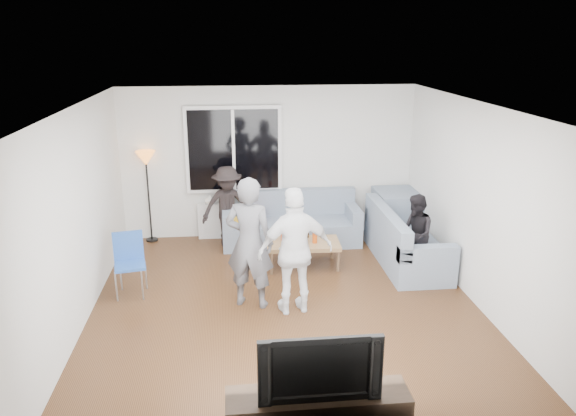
{
  "coord_description": "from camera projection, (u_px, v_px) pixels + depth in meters",
  "views": [
    {
      "loc": [
        -0.66,
        -6.52,
        3.41
      ],
      "look_at": [
        0.1,
        0.6,
        1.15
      ],
      "focal_mm": 34.46,
      "sensor_mm": 36.0,
      "label": 1
    }
  ],
  "objects": [
    {
      "name": "sofa_right_section",
      "position": [
        407.0,
        236.0,
        8.52
      ],
      "size": [
        2.0,
        0.85,
        0.85
      ],
      "primitive_type": null,
      "rotation": [
        0.0,
        0.0,
        1.57
      ],
      "color": "slate",
      "rests_on": "floor"
    },
    {
      "name": "wall_right",
      "position": [
        479.0,
        205.0,
        7.14
      ],
      "size": [
        0.04,
        5.5,
        2.6
      ],
      "primitive_type": "cube",
      "color": "silver",
      "rests_on": "ground"
    },
    {
      "name": "floor_lamp",
      "position": [
        149.0,
        197.0,
        9.31
      ],
      "size": [
        0.32,
        0.32,
        1.56
      ],
      "primitive_type": null,
      "color": "orange",
      "rests_on": "floor"
    },
    {
      "name": "player_left",
      "position": [
        250.0,
        243.0,
        7.03
      ],
      "size": [
        0.73,
        0.6,
        1.73
      ],
      "primitive_type": "imported",
      "rotation": [
        0.0,
        0.0,
        2.8
      ],
      "color": "#54545A",
      "rests_on": "floor"
    },
    {
      "name": "window_mullion",
      "position": [
        234.0,
        150.0,
        9.25
      ],
      "size": [
        0.05,
        0.03,
        1.35
      ],
      "primitive_type": "cube",
      "color": "white",
      "rests_on": "window_frame"
    },
    {
      "name": "spectator_right",
      "position": [
        415.0,
        234.0,
        8.14
      ],
      "size": [
        0.46,
        0.58,
        1.19
      ],
      "primitive_type": "imported",
      "rotation": [
        0.0,
        0.0,
        -1.58
      ],
      "color": "black",
      "rests_on": "floor"
    },
    {
      "name": "radiator",
      "position": [
        236.0,
        220.0,
        9.63
      ],
      "size": [
        1.3,
        0.12,
        0.62
      ],
      "primitive_type": "cube",
      "color": "silver",
      "rests_on": "floor"
    },
    {
      "name": "cushion_red",
      "position": [
        255.0,
        214.0,
        9.3
      ],
      "size": [
        0.37,
        0.31,
        0.13
      ],
      "primitive_type": "cube",
      "rotation": [
        0.0,
        0.0,
        -0.03
      ],
      "color": "maroon",
      "rests_on": "sofa_back_section"
    },
    {
      "name": "television",
      "position": [
        318.0,
        363.0,
        4.68
      ],
      "size": [
        1.05,
        0.14,
        0.61
      ],
      "primitive_type": "imported",
      "color": "black",
      "rests_on": "tv_console"
    },
    {
      "name": "wall_back",
      "position": [
        269.0,
        162.0,
        9.51
      ],
      "size": [
        5.0,
        0.04,
        2.6
      ],
      "primitive_type": "cube",
      "color": "silver",
      "rests_on": "ground"
    },
    {
      "name": "spectator_back",
      "position": [
        228.0,
        206.0,
        9.18
      ],
      "size": [
        0.96,
        0.68,
        1.35
      ],
      "primitive_type": "imported",
      "rotation": [
        0.0,
        0.0,
        0.22
      ],
      "color": "black",
      "rests_on": "floor"
    },
    {
      "name": "wall_front",
      "position": [
        321.0,
        321.0,
        4.26
      ],
      "size": [
        5.0,
        0.04,
        2.6
      ],
      "primitive_type": "cube",
      "color": "silver",
      "rests_on": "ground"
    },
    {
      "name": "sofa_corner",
      "position": [
        400.0,
        215.0,
        9.53
      ],
      "size": [
        0.85,
        0.85,
        0.85
      ],
      "primitive_type": "cube",
      "color": "slate",
      "rests_on": "floor"
    },
    {
      "name": "side_chair",
      "position": [
        130.0,
        266.0,
        7.43
      ],
      "size": [
        0.47,
        0.47,
        0.86
      ],
      "primitive_type": null,
      "rotation": [
        0.0,
        0.0,
        0.2
      ],
      "color": "#2752A9",
      "rests_on": "floor"
    },
    {
      "name": "pitcher",
      "position": [
        300.0,
        236.0,
        8.36
      ],
      "size": [
        0.17,
        0.17,
        0.17
      ],
      "primitive_type": "cylinder",
      "color": "maroon",
      "rests_on": "coffee_table"
    },
    {
      "name": "tv_console",
      "position": [
        317.0,
        415.0,
        4.84
      ],
      "size": [
        1.6,
        0.4,
        0.44
      ],
      "primitive_type": "cube",
      "color": "#312218",
      "rests_on": "floor"
    },
    {
      "name": "window_glass",
      "position": [
        234.0,
        150.0,
        9.26
      ],
      "size": [
        1.5,
        0.02,
        1.35
      ],
      "primitive_type": "cube",
      "color": "black",
      "rests_on": "window_frame"
    },
    {
      "name": "window_frame",
      "position": [
        234.0,
        150.0,
        9.3
      ],
      "size": [
        1.62,
        0.06,
        1.47
      ],
      "primitive_type": "cube",
      "color": "white",
      "rests_on": "wall_back"
    },
    {
      "name": "bottle_c",
      "position": [
        307.0,
        230.0,
        8.52
      ],
      "size": [
        0.07,
        0.07,
        0.23
      ],
      "primitive_type": "cylinder",
      "color": "black",
      "rests_on": "coffee_table"
    },
    {
      "name": "player_right",
      "position": [
        295.0,
        251.0,
        6.89
      ],
      "size": [
        1.02,
        0.55,
        1.65
      ],
      "primitive_type": "imported",
      "rotation": [
        0.0,
        0.0,
        3.3
      ],
      "color": "white",
      "rests_on": "floor"
    },
    {
      "name": "cushion_yellow",
      "position": [
        237.0,
        216.0,
        9.2
      ],
      "size": [
        0.46,
        0.42,
        0.14
      ],
      "primitive_type": "cube",
      "rotation": [
        0.0,
        0.0,
        0.29
      ],
      "color": "gold",
      "rests_on": "sofa_back_section"
    },
    {
      "name": "wall_left",
      "position": [
        77.0,
        218.0,
        6.63
      ],
      "size": [
        0.04,
        5.5,
        2.6
      ],
      "primitive_type": "cube",
      "color": "silver",
      "rests_on": "ground"
    },
    {
      "name": "coffee_table",
      "position": [
        303.0,
        254.0,
        8.43
      ],
      "size": [
        1.13,
        0.65,
        0.4
      ],
      "primitive_type": "cube",
      "rotation": [
        0.0,
        0.0,
        -0.05
      ],
      "color": "#976D49",
      "rests_on": "floor"
    },
    {
      "name": "bottle_d",
      "position": [
        315.0,
        236.0,
        8.3
      ],
      "size": [
        0.07,
        0.07,
        0.21
      ],
      "primitive_type": "cylinder",
      "color": "#CB4C12",
      "rests_on": "coffee_table"
    },
    {
      "name": "potted_plant",
      "position": [
        248.0,
        193.0,
        9.48
      ],
      "size": [
        0.21,
        0.18,
        0.35
      ],
      "primitive_type": "imported",
      "rotation": [
        0.0,
        0.0,
        -0.17
      ],
      "color": "#29672A",
      "rests_on": "radiator"
    },
    {
      "name": "ceiling",
      "position": [
        285.0,
        104.0,
        6.49
      ],
      "size": [
        5.0,
        5.5,
        0.04
      ],
      "primitive_type": "cube",
      "color": "white",
      "rests_on": "ground"
    },
    {
      "name": "bottle_a",
      "position": [
        283.0,
        233.0,
        8.39
      ],
      "size": [
        0.07,
        0.07,
        0.24
      ],
      "primitive_type": "cylinder",
      "color": "#F0410E",
      "rests_on": "coffee_table"
    },
    {
      "name": "vase",
      "position": [
        210.0,
        200.0,
        9.44
      ],
      "size": [
        0.17,
        0.17,
        0.17
      ],
      "primitive_type": "imported",
      "rotation": [
        0.0,
        0.0,
        0.03
      ],
      "color": "white",
      "rests_on": "radiator"
    },
    {
      "name": "floor",
      "position": [
        285.0,
        306.0,
        7.28
      ],
      "size": [
        5.0,
        5.5,
        0.04
      ],
      "primitive_type": "cube",
      "color": "#56351C",
      "rests_on": "ground"
    },
    {
      "name": "sofa_back_section",
      "position": [
        291.0,
        219.0,
        9.33
      ],
      "size": [
        2.3,
        0.85,
        0.85
      ],
      "primitive_type": null,
      "color": "slate",
      "rests_on": "floor"
    }
  ]
}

